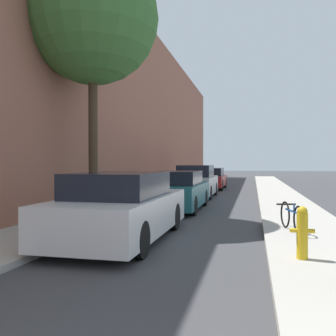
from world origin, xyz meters
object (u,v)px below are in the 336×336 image
object	(u,v)px
fire_hydrant	(302,232)
parked_car_red	(210,179)
parked_car_silver	(196,182)
bicycle	(291,217)
parked_car_teal	(177,191)
street_tree_near	(93,19)
parked_car_white	(122,208)

from	to	relation	value
fire_hydrant	parked_car_red	bearing A→B (deg)	101.12
parked_car_silver	bicycle	bearing A→B (deg)	-68.72
parked_car_teal	parked_car_red	xyz separation A→B (m)	(-0.02, 10.50, -0.01)
street_tree_near	fire_hydrant	size ratio (longest dim) A/B	9.09
parked_car_red	bicycle	size ratio (longest dim) A/B	3.03
parked_car_white	street_tree_near	world-z (taller)	street_tree_near
parked_car_silver	fire_hydrant	size ratio (longest dim) A/B	4.86
parked_car_silver	fire_hydrant	bearing A→B (deg)	-73.38
parked_car_teal	parked_car_silver	xyz separation A→B (m)	(-0.05, 4.81, 0.07)
parked_car_silver	street_tree_near	world-z (taller)	street_tree_near
parked_car_silver	street_tree_near	distance (m)	9.22
parked_car_teal	street_tree_near	size ratio (longest dim) A/B	0.57
parked_car_red	street_tree_near	size ratio (longest dim) A/B	0.59
parked_car_white	bicycle	bearing A→B (deg)	18.90
parked_car_white	parked_car_teal	distance (m)	5.24
parked_car_silver	fire_hydrant	world-z (taller)	parked_car_silver
parked_car_silver	parked_car_red	bearing A→B (deg)	89.68
parked_car_white	parked_car_silver	size ratio (longest dim) A/B	1.12
parked_car_white	fire_hydrant	distance (m)	3.66
parked_car_teal	street_tree_near	bearing A→B (deg)	-125.07
parked_car_red	bicycle	world-z (taller)	parked_car_red
parked_car_white	bicycle	distance (m)	3.72
fire_hydrant	bicycle	bearing A→B (deg)	88.24
parked_car_teal	parked_car_silver	size ratio (longest dim) A/B	1.06
parked_car_silver	fire_hydrant	distance (m)	11.79
parked_car_white	parked_car_red	distance (m)	15.74
parked_car_silver	street_tree_near	size ratio (longest dim) A/B	0.53
fire_hydrant	bicycle	distance (m)	2.45
street_tree_near	fire_hydrant	bearing A→B (deg)	-35.90
parked_car_white	parked_car_teal	bearing A→B (deg)	88.69
parked_car_red	fire_hydrant	xyz separation A→B (m)	(3.34, -16.98, -0.09)
parked_car_white	parked_car_red	xyz separation A→B (m)	(0.10, 15.74, -0.05)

